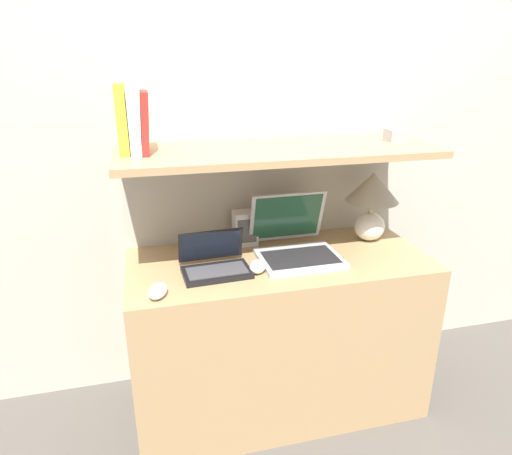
{
  "coord_description": "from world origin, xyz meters",
  "views": [
    {
      "loc": [
        -0.53,
        -1.41,
        1.55
      ],
      "look_at": [
        -0.1,
        0.28,
        0.9
      ],
      "focal_mm": 32.0,
      "sensor_mm": 36.0,
      "label": 1
    }
  ],
  "objects_px": {
    "laptop_large": "(295,244)",
    "computer_mouse": "(257,266)",
    "second_mouse": "(158,291)",
    "book_yellow": "(122,120)",
    "shelf_gadget": "(397,135)",
    "router_box": "(245,228)",
    "book_white": "(134,124)",
    "book_red": "(145,123)",
    "table_lamp": "(372,197)",
    "laptop_small": "(215,264)"
  },
  "relations": [
    {
      "from": "laptop_large",
      "to": "book_red",
      "type": "relative_size",
      "value": 1.55
    },
    {
      "from": "laptop_small",
      "to": "second_mouse",
      "type": "distance_m",
      "value": 0.27
    },
    {
      "from": "laptop_large",
      "to": "laptop_small",
      "type": "xyz_separation_m",
      "value": [
        -0.36,
        -0.07,
        -0.02
      ]
    },
    {
      "from": "router_box",
      "to": "shelf_gadget",
      "type": "bearing_deg",
      "value": -11.86
    },
    {
      "from": "laptop_small",
      "to": "router_box",
      "type": "bearing_deg",
      "value": 54.38
    },
    {
      "from": "second_mouse",
      "to": "book_red",
      "type": "distance_m",
      "value": 0.62
    },
    {
      "from": "table_lamp",
      "to": "laptop_small",
      "type": "height_order",
      "value": "table_lamp"
    },
    {
      "from": "book_white",
      "to": "table_lamp",
      "type": "bearing_deg",
      "value": 2.42
    },
    {
      "from": "shelf_gadget",
      "to": "laptop_small",
      "type": "bearing_deg",
      "value": -171.79
    },
    {
      "from": "second_mouse",
      "to": "book_yellow",
      "type": "xyz_separation_m",
      "value": [
        -0.07,
        0.26,
        0.57
      ]
    },
    {
      "from": "second_mouse",
      "to": "router_box",
      "type": "distance_m",
      "value": 0.58
    },
    {
      "from": "computer_mouse",
      "to": "router_box",
      "type": "distance_m",
      "value": 0.29
    },
    {
      "from": "laptop_large",
      "to": "second_mouse",
      "type": "height_order",
      "value": "laptop_large"
    },
    {
      "from": "laptop_small",
      "to": "computer_mouse",
      "type": "bearing_deg",
      "value": -11.53
    },
    {
      "from": "book_white",
      "to": "second_mouse",
      "type": "bearing_deg",
      "value": -83.19
    },
    {
      "from": "book_red",
      "to": "shelf_gadget",
      "type": "xyz_separation_m",
      "value": [
        1.05,
        0.0,
        -0.09
      ]
    },
    {
      "from": "table_lamp",
      "to": "laptop_small",
      "type": "distance_m",
      "value": 0.79
    },
    {
      "from": "book_red",
      "to": "computer_mouse",
      "type": "bearing_deg",
      "value": -21.28
    },
    {
      "from": "laptop_small",
      "to": "book_white",
      "type": "relative_size",
      "value": 1.24
    },
    {
      "from": "router_box",
      "to": "book_red",
      "type": "xyz_separation_m",
      "value": [
        -0.41,
        -0.13,
        0.5
      ]
    },
    {
      "from": "book_white",
      "to": "book_yellow",
      "type": "bearing_deg",
      "value": -180.0
    },
    {
      "from": "laptop_large",
      "to": "computer_mouse",
      "type": "height_order",
      "value": "laptop_large"
    },
    {
      "from": "book_yellow",
      "to": "shelf_gadget",
      "type": "bearing_deg",
      "value": 0.0
    },
    {
      "from": "second_mouse",
      "to": "book_yellow",
      "type": "bearing_deg",
      "value": 105.43
    },
    {
      "from": "router_box",
      "to": "book_white",
      "type": "xyz_separation_m",
      "value": [
        -0.45,
        -0.13,
        0.5
      ]
    },
    {
      "from": "router_box",
      "to": "table_lamp",
      "type": "bearing_deg",
      "value": -9.07
    },
    {
      "from": "table_lamp",
      "to": "book_white",
      "type": "xyz_separation_m",
      "value": [
        -1.02,
        -0.04,
        0.37
      ]
    },
    {
      "from": "router_box",
      "to": "book_white",
      "type": "height_order",
      "value": "book_white"
    },
    {
      "from": "book_yellow",
      "to": "book_red",
      "type": "xyz_separation_m",
      "value": [
        0.08,
        0.0,
        -0.01
      ]
    },
    {
      "from": "laptop_large",
      "to": "book_white",
      "type": "bearing_deg",
      "value": 175.58
    },
    {
      "from": "computer_mouse",
      "to": "router_box",
      "type": "bearing_deg",
      "value": 87.05
    },
    {
      "from": "second_mouse",
      "to": "book_red",
      "type": "relative_size",
      "value": 0.55
    },
    {
      "from": "book_white",
      "to": "laptop_large",
      "type": "bearing_deg",
      "value": -4.42
    },
    {
      "from": "computer_mouse",
      "to": "shelf_gadget",
      "type": "height_order",
      "value": "shelf_gadget"
    },
    {
      "from": "laptop_large",
      "to": "second_mouse",
      "type": "distance_m",
      "value": 0.63
    },
    {
      "from": "book_yellow",
      "to": "book_red",
      "type": "height_order",
      "value": "book_yellow"
    },
    {
      "from": "table_lamp",
      "to": "book_red",
      "type": "bearing_deg",
      "value": -177.49
    },
    {
      "from": "book_red",
      "to": "second_mouse",
      "type": "bearing_deg",
      "value": -91.39
    },
    {
      "from": "table_lamp",
      "to": "laptop_large",
      "type": "height_order",
      "value": "table_lamp"
    },
    {
      "from": "table_lamp",
      "to": "shelf_gadget",
      "type": "xyz_separation_m",
      "value": [
        0.07,
        -0.04,
        0.29
      ]
    },
    {
      "from": "router_box",
      "to": "book_yellow",
      "type": "distance_m",
      "value": 0.72
    },
    {
      "from": "laptop_small",
      "to": "shelf_gadget",
      "type": "distance_m",
      "value": 0.95
    },
    {
      "from": "book_red",
      "to": "shelf_gadget",
      "type": "relative_size",
      "value": 2.42
    },
    {
      "from": "router_box",
      "to": "book_white",
      "type": "relative_size",
      "value": 0.7
    },
    {
      "from": "book_white",
      "to": "book_red",
      "type": "height_order",
      "value": "book_red"
    },
    {
      "from": "book_red",
      "to": "shelf_gadget",
      "type": "distance_m",
      "value": 1.05
    },
    {
      "from": "laptop_small",
      "to": "book_red",
      "type": "bearing_deg",
      "value": 152.23
    },
    {
      "from": "second_mouse",
      "to": "book_white",
      "type": "bearing_deg",
      "value": 96.81
    },
    {
      "from": "computer_mouse",
      "to": "second_mouse",
      "type": "relative_size",
      "value": 1.01
    },
    {
      "from": "laptop_large",
      "to": "router_box",
      "type": "height_order",
      "value": "laptop_large"
    }
  ]
}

